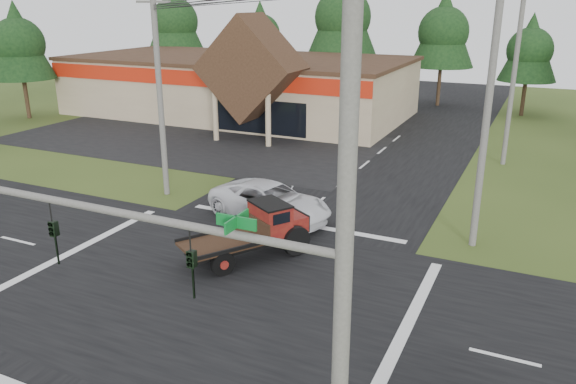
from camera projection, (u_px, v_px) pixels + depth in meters
The scene contains 18 objects.
ground at pixel (213, 288), 20.42m from camera, with size 120.00×120.00×0.00m, color #344819.
road_ns at pixel (213, 288), 20.42m from camera, with size 12.00×120.00×0.02m, color black.
road_ew at pixel (213, 288), 20.42m from camera, with size 120.00×12.00×0.02m, color black.
parking_apron at pixel (190, 140), 42.33m from camera, with size 28.00×14.00×0.02m, color black.
cvs_building at pixel (239, 84), 51.19m from camera, with size 30.40×18.20×9.19m.
traffic_signal_mast at pixel (254, 317), 10.23m from camera, with size 8.12×0.24×7.00m.
utility_pole_nr at pixel (343, 276), 9.17m from camera, with size 2.00×0.30×11.00m.
utility_pole_nw at pixel (160, 95), 28.76m from camera, with size 2.00×0.30×10.50m.
utility_pole_ne at pixel (488, 109), 22.19m from camera, with size 2.00×0.30×11.50m.
utility_pole_n at pixel (514, 74), 34.25m from camera, with size 2.00×0.30×11.20m.
tree_row_a at pixel (175, 19), 64.18m from camera, with size 6.72×6.72×12.12m.
tree_row_b at pixel (260, 32), 62.32m from camera, with size 5.60×5.60×10.10m.
tree_row_c at pixel (343, 14), 56.81m from camera, with size 7.28×7.28×13.13m.
tree_row_d at pixel (444, 29), 54.10m from camera, with size 6.16×6.16×11.11m.
tree_row_e at pixel (530, 48), 49.61m from camera, with size 5.04×5.04×9.09m.
tree_side_w at pixel (18, 41), 48.24m from camera, with size 5.60×5.60×10.10m.
antique_flatbed_truck at pixel (248, 233), 22.51m from camera, with size 2.03×5.32×2.22m, color #580C10, non-canonical shape.
white_pickup at pixel (270, 202), 26.76m from camera, with size 2.84×6.16×1.71m, color white.
Camera 1 is at (10.16, -15.35, 9.89)m, focal length 35.00 mm.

